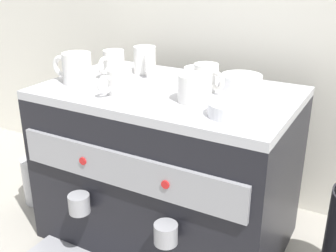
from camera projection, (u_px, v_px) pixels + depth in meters
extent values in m
plane|color=#9E998E|center=(168.00, 232.00, 1.28)|extent=(4.00, 4.00, 0.00)
cube|color=silver|center=(219.00, 46.00, 1.37)|extent=(2.80, 0.03, 1.03)
cube|color=black|center=(168.00, 169.00, 1.20)|extent=(0.68, 0.42, 0.44)
cube|color=#B7B7BC|center=(168.00, 93.00, 1.11)|extent=(0.68, 0.42, 0.02)
cube|color=#939399|center=(124.00, 171.00, 0.99)|extent=(0.62, 0.01, 0.09)
cylinder|color=red|center=(83.00, 161.00, 1.04)|extent=(0.02, 0.01, 0.02)
cylinder|color=red|center=(165.00, 184.00, 0.93)|extent=(0.02, 0.01, 0.02)
cylinder|color=#939399|center=(79.00, 204.00, 1.07)|extent=(0.06, 0.06, 0.05)
cylinder|color=#939399|center=(166.00, 234.00, 0.95)|extent=(0.06, 0.06, 0.05)
cylinder|color=white|center=(145.00, 60.00, 1.24)|extent=(0.07, 0.07, 0.08)
torus|color=white|center=(146.00, 64.00, 1.20)|extent=(0.04, 0.05, 0.06)
cylinder|color=white|center=(120.00, 82.00, 1.05)|extent=(0.06, 0.06, 0.06)
torus|color=white|center=(105.00, 85.00, 1.03)|extent=(0.03, 0.05, 0.05)
cylinder|color=white|center=(77.00, 68.00, 1.14)|extent=(0.08, 0.08, 0.08)
torus|color=white|center=(62.00, 66.00, 1.16)|extent=(0.06, 0.02, 0.06)
cylinder|color=white|center=(206.00, 77.00, 1.08)|extent=(0.06, 0.06, 0.07)
torus|color=white|center=(217.00, 81.00, 1.05)|extent=(0.05, 0.03, 0.05)
cylinder|color=white|center=(114.00, 62.00, 1.23)|extent=(0.06, 0.06, 0.07)
torus|color=white|center=(105.00, 65.00, 1.20)|extent=(0.01, 0.05, 0.05)
cylinder|color=white|center=(194.00, 88.00, 1.00)|extent=(0.08, 0.08, 0.07)
torus|color=white|center=(195.00, 82.00, 1.05)|extent=(0.03, 0.05, 0.05)
cylinder|color=white|center=(232.00, 109.00, 0.92)|extent=(0.11, 0.11, 0.03)
cylinder|color=white|center=(231.00, 114.00, 0.92)|extent=(0.06, 0.06, 0.01)
cylinder|color=white|center=(200.00, 74.00, 1.18)|extent=(0.09, 0.09, 0.04)
cylinder|color=white|center=(200.00, 79.00, 1.18)|extent=(0.05, 0.05, 0.01)
cylinder|color=white|center=(241.00, 82.00, 1.10)|extent=(0.11, 0.11, 0.04)
cylinder|color=white|center=(241.00, 87.00, 1.11)|extent=(0.06, 0.06, 0.01)
cylinder|color=#B7B7BC|center=(38.00, 180.00, 1.42)|extent=(0.10, 0.10, 0.16)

